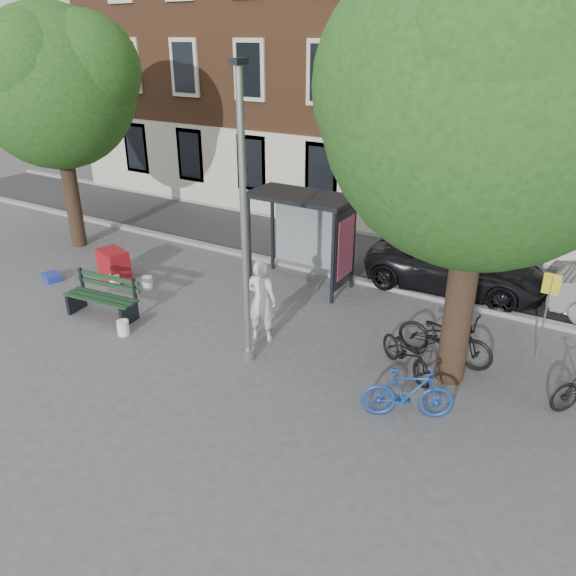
% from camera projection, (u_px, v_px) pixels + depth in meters
% --- Properties ---
extents(ground, '(90.00, 90.00, 0.00)m').
position_uv_depth(ground, '(249.00, 358.00, 12.32)').
color(ground, '#4C4C4F').
rests_on(ground, ground).
extents(road, '(40.00, 4.00, 0.01)m').
position_uv_depth(road, '(375.00, 258.00, 17.77)').
color(road, '#28282B').
rests_on(road, ground).
extents(curb_near, '(40.00, 0.25, 0.12)m').
position_uv_depth(curb_near, '(347.00, 278.00, 16.19)').
color(curb_near, gray).
rests_on(curb_near, ground).
extents(curb_far, '(40.00, 0.25, 0.12)m').
position_uv_depth(curb_far, '(398.00, 238.00, 19.30)').
color(curb_far, gray).
rests_on(curb_far, ground).
extents(building_row, '(30.00, 8.00, 14.00)m').
position_uv_depth(building_row, '(456.00, 17.00, 19.54)').
color(building_row, brown).
rests_on(building_row, ground).
extents(lamppost, '(0.28, 0.35, 6.11)m').
position_uv_depth(lamppost, '(245.00, 238.00, 11.16)').
color(lamppost, '#9EA0A3').
rests_on(lamppost, ground).
extents(tree_right, '(5.76, 5.60, 8.20)m').
position_uv_depth(tree_right, '(488.00, 92.00, 9.18)').
color(tree_right, black).
rests_on(tree_right, ground).
extents(tree_left, '(5.18, 4.86, 7.40)m').
position_uv_depth(tree_left, '(50.00, 81.00, 16.63)').
color(tree_left, black).
rests_on(tree_left, ground).
extents(bus_shelter, '(2.85, 1.45, 2.62)m').
position_uv_depth(bus_shelter, '(315.00, 221.00, 15.01)').
color(bus_shelter, '#1E2328').
rests_on(bus_shelter, ground).
extents(painter, '(0.80, 0.61, 1.97)m').
position_uv_depth(painter, '(261.00, 301.00, 12.69)').
color(painter, silver).
rests_on(painter, ground).
extents(bench, '(2.02, 0.86, 1.01)m').
position_uv_depth(bench, '(103.00, 299.00, 13.97)').
color(bench, '#1E2328').
rests_on(bench, ground).
extents(bike_a, '(2.18, 0.91, 1.12)m').
position_uv_depth(bike_a, '(445.00, 337.00, 12.04)').
color(bike_a, black).
rests_on(bike_a, ground).
extents(bike_b, '(1.74, 1.20, 1.02)m').
position_uv_depth(bike_b, '(408.00, 393.00, 10.24)').
color(bike_b, '#1B4094').
rests_on(bike_b, ground).
extents(bike_c, '(1.77, 1.52, 0.92)m').
position_uv_depth(bike_c, '(407.00, 353.00, 11.62)').
color(bike_c, black).
rests_on(bike_c, ground).
extents(car_dark, '(4.95, 2.48, 1.35)m').
position_uv_depth(car_dark, '(457.00, 266.00, 15.39)').
color(car_dark, black).
rests_on(car_dark, ground).
extents(red_stand, '(1.03, 0.82, 0.90)m').
position_uv_depth(red_stand, '(114.00, 265.00, 16.03)').
color(red_stand, maroon).
rests_on(red_stand, ground).
extents(blue_crate, '(0.65, 0.55, 0.20)m').
position_uv_depth(blue_crate, '(52.00, 277.00, 16.15)').
color(blue_crate, '#213198').
rests_on(blue_crate, ground).
extents(bucket_a, '(0.36, 0.36, 0.36)m').
position_uv_depth(bucket_a, '(123.00, 328.00, 13.20)').
color(bucket_a, white).
rests_on(bucket_a, ground).
extents(bucket_b, '(0.37, 0.37, 0.36)m').
position_uv_depth(bucket_b, '(115.00, 279.00, 15.78)').
color(bucket_b, white).
rests_on(bucket_b, ground).
extents(bucket_c, '(0.35, 0.35, 0.36)m').
position_uv_depth(bucket_c, '(148.00, 283.00, 15.58)').
color(bucket_c, silver).
rests_on(bucket_c, ground).
extents(notice_sign, '(0.35, 0.04, 2.02)m').
position_uv_depth(notice_sign, '(549.00, 297.00, 11.67)').
color(notice_sign, '#9EA0A3').
rests_on(notice_sign, ground).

